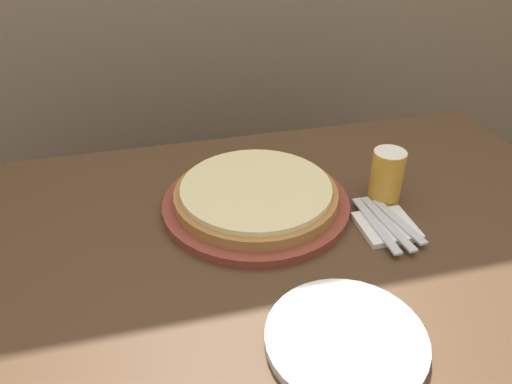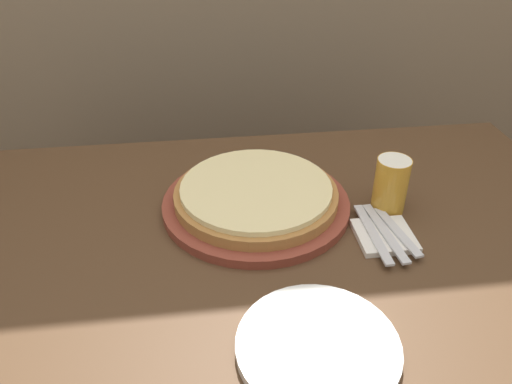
% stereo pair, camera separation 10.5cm
% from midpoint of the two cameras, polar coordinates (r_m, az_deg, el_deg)
% --- Properties ---
extents(dining_table, '(1.39, 0.89, 0.77)m').
position_cam_midpoint_polar(dining_table, '(1.27, -0.13, -18.87)').
color(dining_table, '#4C331E').
rests_on(dining_table, ground_plane).
extents(pizza_on_board, '(0.40, 0.40, 0.06)m').
position_cam_midpoint_polar(pizza_on_board, '(1.06, -2.84, -0.75)').
color(pizza_on_board, brown).
rests_on(pizza_on_board, dining_table).
extents(beer_glass, '(0.07, 0.07, 0.12)m').
position_cam_midpoint_polar(beer_glass, '(1.08, 12.08, 1.85)').
color(beer_glass, gold).
rests_on(beer_glass, dining_table).
extents(dinner_plate, '(0.25, 0.25, 0.02)m').
position_cam_midpoint_polar(dinner_plate, '(0.80, 6.39, -16.55)').
color(dinner_plate, silver).
rests_on(dinner_plate, dining_table).
extents(napkin_stack, '(0.11, 0.11, 0.01)m').
position_cam_midpoint_polar(napkin_stack, '(1.03, 11.89, -3.95)').
color(napkin_stack, white).
rests_on(napkin_stack, dining_table).
extents(fork, '(0.02, 0.19, 0.00)m').
position_cam_midpoint_polar(fork, '(1.01, 10.66, -3.80)').
color(fork, silver).
rests_on(fork, napkin_stack).
extents(dinner_knife, '(0.03, 0.19, 0.00)m').
position_cam_midpoint_polar(dinner_knife, '(1.02, 11.95, -3.57)').
color(dinner_knife, silver).
rests_on(dinner_knife, napkin_stack).
extents(spoon, '(0.04, 0.16, 0.00)m').
position_cam_midpoint_polar(spoon, '(1.03, 13.21, -3.35)').
color(spoon, silver).
rests_on(spoon, napkin_stack).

